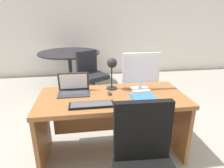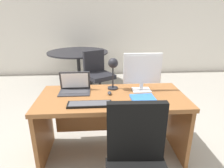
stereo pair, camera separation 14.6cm
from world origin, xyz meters
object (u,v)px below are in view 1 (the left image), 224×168
mouse (110,93)px  book (145,100)px  monitor (141,70)px  laptop (74,86)px  desk_lamp (112,67)px  keyboard (92,105)px  meeting_table (70,60)px  meeting_chair_near (92,79)px  desk (112,111)px

mouse → book: size_ratio=0.23×
monitor → laptop: 0.76m
desk_lamp → book: size_ratio=1.12×
keyboard → meeting_table: (-0.37, 2.69, -0.16)m
keyboard → monitor: bearing=30.5°
book → monitor: bearing=84.0°
meeting_table → meeting_chair_near: meeting_chair_near is taller
desk → laptop: 0.50m
desk → mouse: 0.22m
desk → monitor: size_ratio=3.65×
meeting_table → desk: bearing=-76.2°
laptop → mouse: (0.38, -0.13, -0.05)m
mouse → meeting_chair_near: meeting_chair_near is taller
monitor → book: size_ratio=1.30×
keyboard → meeting_chair_near: meeting_chair_near is taller
monitor → meeting_chair_near: size_ratio=0.48×
book → meeting_chair_near: size_ratio=0.37×
laptop → desk_lamp: size_ratio=0.92×
desk → laptop: laptop is taller
mouse → monitor: bearing=13.5°
desk → monitor: monitor is taller
keyboard → mouse: size_ratio=5.63×
laptop → mouse: size_ratio=4.50×
book → desk_lamp: bearing=129.3°
desk → book: size_ratio=4.75×
desk_lamp → meeting_chair_near: 1.65m
laptop → desk_lamp: 0.47m
desk → monitor: 0.56m
book → meeting_chair_near: bearing=103.8°
desk → meeting_table: size_ratio=1.15×
laptop → meeting_chair_near: bearing=80.7°
desk → monitor: bearing=14.1°
desk_lamp → meeting_chair_near: bearing=96.5°
mouse → meeting_table: 2.51m
monitor → meeting_table: monitor is taller
monitor → laptop: monitor is taller
desk_lamp → laptop: bearing=-177.3°
keyboard → mouse: 0.32m
desk → meeting_chair_near: bearing=95.2°
mouse → keyboard: bearing=-129.4°
keyboard → desk_lamp: 0.53m
mouse → book: (0.33, -0.20, -0.01)m
keyboard → book: bearing=4.7°
mouse → book: mouse is taller
keyboard → meeting_table: meeting_table is taller
monitor → keyboard: monitor is taller
desk_lamp → meeting_chair_near: size_ratio=0.41×
meeting_table → meeting_chair_near: 0.92m
keyboard → meeting_table: 2.72m
keyboard → desk_lamp: bearing=57.5°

